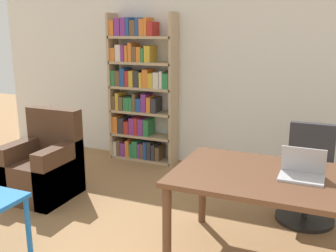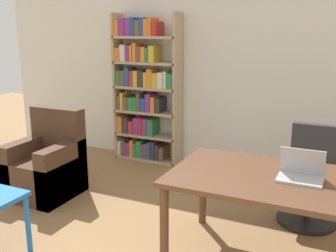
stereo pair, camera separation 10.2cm
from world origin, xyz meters
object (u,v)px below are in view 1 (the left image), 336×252
at_px(armchair, 44,169).
at_px(bookshelf, 139,93).
at_px(office_chair, 308,180).
at_px(laptop, 302,171).
at_px(desk, 290,188).

xyz_separation_m(armchair, bookshelf, (0.39, 1.57, 0.65)).
bearing_deg(armchair, office_chair, 12.31).
distance_m(laptop, bookshelf, 3.00).
bearing_deg(bookshelf, laptop, -38.51).
relative_size(laptop, office_chair, 0.35).
xyz_separation_m(office_chair, bookshelf, (-2.35, 0.97, 0.57)).
relative_size(desk, armchair, 1.86).
bearing_deg(desk, bookshelf, 140.18).
bearing_deg(office_chair, armchair, -167.69).
height_order(laptop, bookshelf, bookshelf).
bearing_deg(bookshelf, office_chair, -22.43).
bearing_deg(armchair, laptop, -6.13).
bearing_deg(armchair, bookshelf, 75.97).
bearing_deg(office_chair, bookshelf, 157.57).
relative_size(armchair, bookshelf, 0.47).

